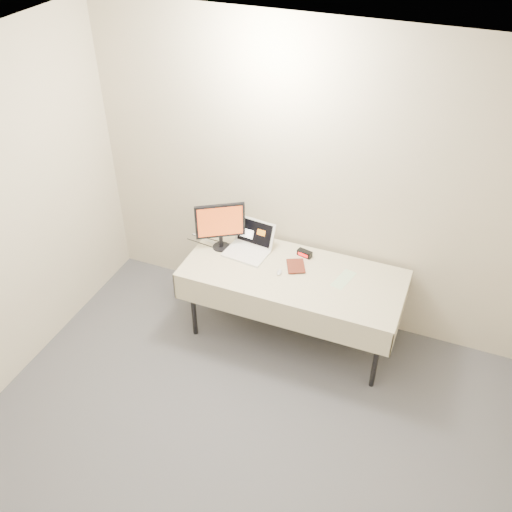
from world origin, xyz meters
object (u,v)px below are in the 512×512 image
at_px(table, 293,278).
at_px(monitor, 220,223).
at_px(laptop, 250,245).
at_px(book, 288,258).

height_order(table, monitor, monitor).
height_order(table, laptop, laptop).
distance_m(table, monitor, 0.79).
bearing_deg(laptop, monitor, -161.41).
relative_size(laptop, book, 2.04).
bearing_deg(laptop, table, -12.36).
xyz_separation_m(table, monitor, (-0.71, 0.10, 0.32)).
relative_size(table, book, 9.44).
bearing_deg(monitor, laptop, -19.84).
bearing_deg(table, book, 146.92).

